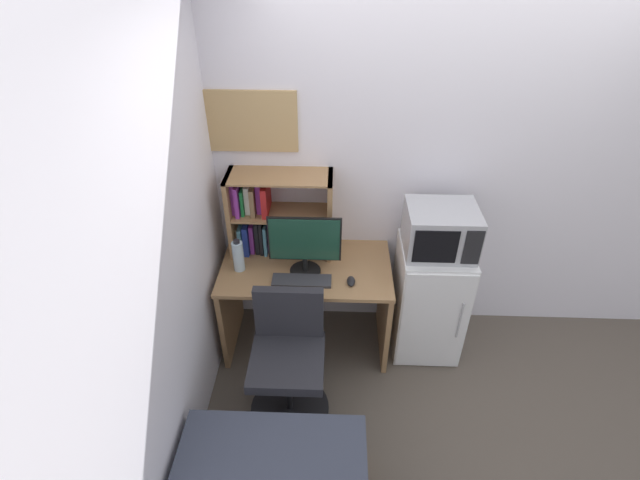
{
  "coord_description": "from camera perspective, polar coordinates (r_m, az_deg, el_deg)",
  "views": [
    {
      "loc": [
        -0.76,
        -2.91,
        2.77
      ],
      "look_at": [
        -0.85,
        -0.37,
        1.0
      ],
      "focal_mm": 26.09,
      "sensor_mm": 36.0,
      "label": 1
    }
  ],
  "objects": [
    {
      "name": "keyboard",
      "position": [
        3.14,
        -2.26,
        -5.0
      ],
      "size": [
        0.4,
        0.13,
        0.02
      ],
      "primitive_type": "cube",
      "color": "#333338",
      "rests_on": "desk"
    },
    {
      "name": "wall_back",
      "position": [
        3.47,
        21.55,
        7.31
      ],
      "size": [
        6.4,
        0.04,
        2.6
      ],
      "primitive_type": "cube",
      "color": "silver",
      "rests_on": "ground_plane"
    },
    {
      "name": "wall_corkboard",
      "position": [
        3.15,
        -9.2,
        14.14
      ],
      "size": [
        0.69,
        0.02,
        0.41
      ],
      "primitive_type": "cube",
      "color": "tan"
    },
    {
      "name": "monitor",
      "position": [
        3.08,
        -1.89,
        -0.41
      ],
      "size": [
        0.49,
        0.21,
        0.44
      ],
      "color": "black",
      "rests_on": "desk"
    },
    {
      "name": "wall_left",
      "position": [
        2.15,
        -22.77,
        -11.84
      ],
      "size": [
        0.04,
        4.4,
        2.6
      ],
      "primitive_type": "cube",
      "color": "silver",
      "rests_on": "ground_plane"
    },
    {
      "name": "mini_fridge",
      "position": [
        3.55,
        13.15,
        -7.03
      ],
      "size": [
        0.48,
        0.53,
        0.9
      ],
      "color": "white",
      "rests_on": "ground_plane"
    },
    {
      "name": "microwave",
      "position": [
        3.19,
        14.57,
        1.2
      ],
      "size": [
        0.46,
        0.4,
        0.32
      ],
      "color": "#ADADB2",
      "rests_on": "mini_fridge"
    },
    {
      "name": "desk",
      "position": [
        3.43,
        -1.66,
        -6.27
      ],
      "size": [
        1.2,
        0.67,
        0.75
      ],
      "color": "#997047",
      "rests_on": "ground_plane"
    },
    {
      "name": "water_bottle",
      "position": [
        3.23,
        -10.0,
        -1.93
      ],
      "size": [
        0.08,
        0.08,
        0.24
      ],
      "color": "silver",
      "rests_on": "desk"
    },
    {
      "name": "computer_mouse",
      "position": [
        3.13,
        3.82,
        -5.06
      ],
      "size": [
        0.06,
        0.1,
        0.03
      ],
      "primitive_type": "ellipsoid",
      "color": "black",
      "rests_on": "desk"
    },
    {
      "name": "hutch_bookshelf",
      "position": [
        3.3,
        -6.67,
        3.27
      ],
      "size": [
        0.72,
        0.29,
        0.61
      ],
      "color": "#997047",
      "rests_on": "desk"
    },
    {
      "name": "desk_chair",
      "position": [
        3.1,
        -3.87,
        -14.98
      ],
      "size": [
        0.53,
        0.53,
        0.91
      ],
      "color": "black",
      "rests_on": "ground_plane"
    }
  ]
}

